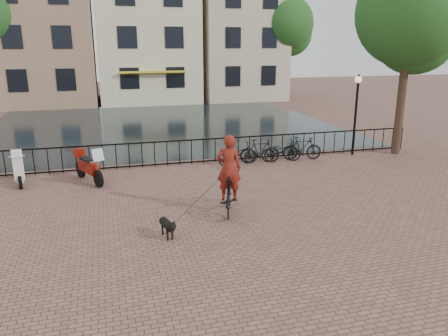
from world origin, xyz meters
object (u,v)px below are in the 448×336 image
object	(u,v)px
cyclist	(229,179)
lamp_post	(357,101)
dog	(167,227)
motorcycle	(88,163)
scooter	(18,164)

from	to	relation	value
cyclist	lamp_post	bearing A→B (deg)	-127.43
dog	motorcycle	bearing A→B (deg)	97.81
dog	scooter	xyz separation A→B (m)	(-4.36, 5.77, 0.43)
lamp_post	scooter	bearing A→B (deg)	-177.48
cyclist	motorcycle	size ratio (longest dim) A/B	1.37
cyclist	dog	distance (m)	2.46
cyclist	scooter	bearing A→B (deg)	-18.35
cyclist	scooter	distance (m)	7.81
lamp_post	cyclist	size ratio (longest dim) A/B	1.28
motorcycle	scooter	bearing A→B (deg)	144.34
dog	scooter	world-z (taller)	scooter
lamp_post	scooter	world-z (taller)	lamp_post
dog	motorcycle	xyz separation A→B (m)	(-2.01, 5.32, 0.43)
cyclist	scooter	size ratio (longest dim) A/B	1.71
lamp_post	motorcycle	size ratio (longest dim) A/B	1.74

